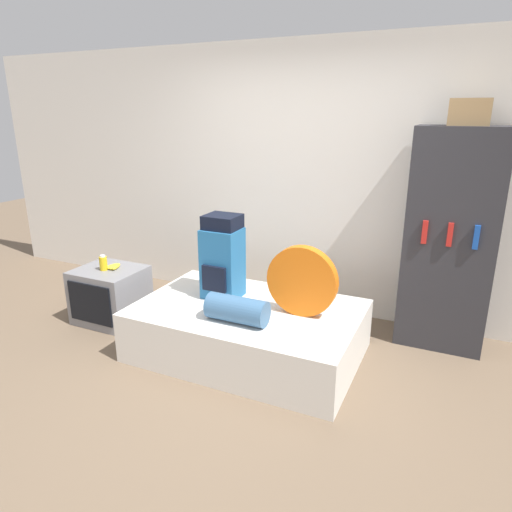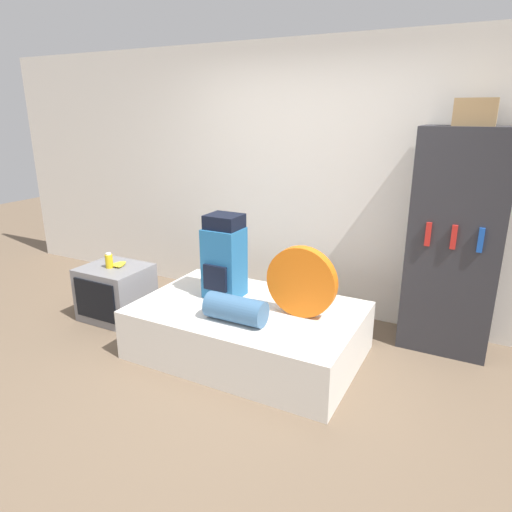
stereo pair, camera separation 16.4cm
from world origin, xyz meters
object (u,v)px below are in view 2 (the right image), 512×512
object	(u,v)px
bookshelf	(455,244)
tent_bag	(302,282)
backpack	(224,258)
canister	(109,261)
television	(116,292)
cardboard_box	(476,112)
sleeping_roll	(236,309)

from	to	relation	value
bookshelf	tent_bag	bearing A→B (deg)	-139.67
backpack	canister	size ratio (longest dim) A/B	4.91
television	bookshelf	bearing A→B (deg)	16.71
canister	cardboard_box	world-z (taller)	cardboard_box
television	backpack	bearing A→B (deg)	4.92
backpack	bookshelf	world-z (taller)	bookshelf
backpack	sleeping_roll	world-z (taller)	backpack
canister	bookshelf	xyz separation A→B (m)	(2.94, 0.91, 0.33)
bookshelf	cardboard_box	xyz separation A→B (m)	(0.02, -0.02, 1.02)
backpack	television	size ratio (longest dim) A/B	1.18
backpack	cardboard_box	bearing A→B (deg)	23.38
sleeping_roll	canister	bearing A→B (deg)	170.19
sleeping_roll	tent_bag	bearing A→B (deg)	39.98
tent_bag	sleeping_roll	distance (m)	0.55
sleeping_roll	canister	distance (m)	1.57
cardboard_box	television	bearing A→B (deg)	-163.71
tent_bag	cardboard_box	world-z (taller)	cardboard_box
cardboard_box	sleeping_roll	bearing A→B (deg)	-140.59
canister	bookshelf	distance (m)	3.10
bookshelf	canister	bearing A→B (deg)	-162.84
backpack	cardboard_box	distance (m)	2.24
television	cardboard_box	distance (m)	3.50
canister	sleeping_roll	bearing A→B (deg)	-9.81
sleeping_roll	bookshelf	distance (m)	1.86
backpack	bookshelf	distance (m)	1.90
television	tent_bag	bearing A→B (deg)	1.03
television	cardboard_box	size ratio (longest dim) A/B	2.07
tent_bag	canister	bearing A→B (deg)	-178.08
sleeping_roll	television	size ratio (longest dim) A/B	0.78
television	canister	world-z (taller)	canister
tent_bag	sleeping_roll	bearing A→B (deg)	-140.02
television	canister	size ratio (longest dim) A/B	4.16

